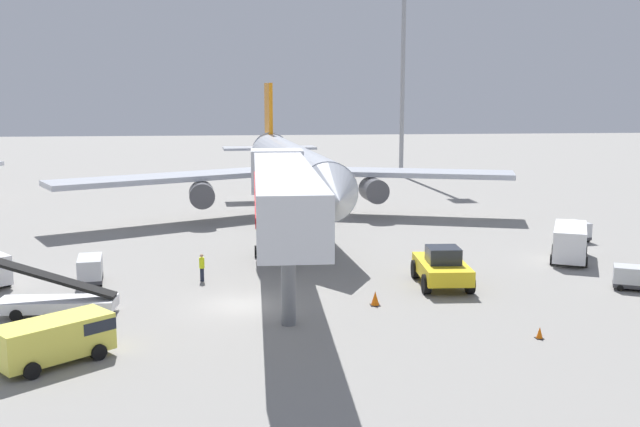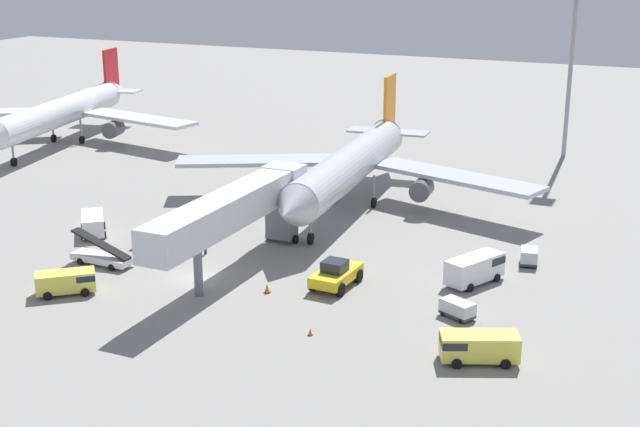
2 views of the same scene
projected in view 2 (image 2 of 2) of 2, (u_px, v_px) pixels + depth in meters
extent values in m
plane|color=gray|center=(197.00, 277.00, 73.99)|extent=(300.00, 300.00, 0.00)
cylinder|color=#B7BCC6|center=(348.00, 166.00, 91.07)|extent=(6.47, 30.05, 3.98)
cone|color=#B7BCC6|center=(291.00, 211.00, 76.01)|extent=(4.18, 3.85, 3.90)
cone|color=#B7BCC6|center=(392.00, 130.00, 106.93)|extent=(4.23, 5.79, 3.78)
cube|color=orange|center=(390.00, 102.00, 104.60)|extent=(0.72, 4.33, 6.37)
cube|color=#B7BCC6|center=(408.00, 133.00, 104.53)|extent=(5.02, 3.53, 0.24)
cube|color=#B7BCC6|center=(369.00, 130.00, 106.02)|extent=(5.02, 3.53, 0.24)
cube|color=#B7BCC6|center=(455.00, 177.00, 90.49)|extent=(19.35, 9.71, 0.44)
cube|color=#B7BCC6|center=(263.00, 161.00, 97.16)|extent=(18.83, 12.38, 0.44)
cylinder|color=#4C4C51|center=(422.00, 189.00, 90.81)|extent=(2.32, 2.89, 2.10)
cylinder|color=#4C4C51|center=(287.00, 177.00, 95.47)|extent=(2.32, 2.89, 2.10)
cylinder|color=gray|center=(310.00, 223.00, 81.36)|extent=(0.28, 0.28, 2.98)
cylinder|color=black|center=(310.00, 239.00, 81.80)|extent=(0.44, 1.13, 1.10)
cylinder|color=gray|center=(374.00, 189.00, 92.76)|extent=(0.28, 0.28, 2.98)
cylinder|color=black|center=(374.00, 202.00, 93.20)|extent=(0.44, 1.13, 1.10)
cylinder|color=gray|center=(333.00, 185.00, 94.19)|extent=(0.28, 0.28, 2.98)
cylinder|color=black|center=(333.00, 198.00, 94.63)|extent=(0.44, 1.13, 1.10)
cube|color=silver|center=(223.00, 212.00, 72.00)|extent=(3.24, 20.77, 2.70)
cube|color=red|center=(207.00, 210.00, 72.60)|extent=(0.24, 17.41, 0.44)
cube|color=silver|center=(284.00, 180.00, 81.53)|extent=(3.48, 2.84, 2.84)
cube|color=#232833|center=(290.00, 175.00, 82.58)|extent=(3.30, 0.28, 0.90)
cube|color=slate|center=(282.00, 217.00, 81.99)|extent=(2.57, 1.83, 4.02)
cylinder|color=black|center=(268.00, 235.00, 83.15)|extent=(0.31, 0.80, 0.80)
cylinder|color=black|center=(296.00, 239.00, 82.02)|extent=(0.31, 0.80, 0.80)
cylinder|color=slate|center=(198.00, 269.00, 69.44)|extent=(0.70, 0.70, 4.42)
cube|color=yellow|center=(336.00, 275.00, 71.66)|extent=(2.85, 5.38, 0.86)
cube|color=#232833|center=(335.00, 266.00, 71.17)|extent=(1.89, 1.90, 0.90)
cylinder|color=black|center=(340.00, 290.00, 69.80)|extent=(0.46, 1.12, 1.10)
cylinder|color=black|center=(313.00, 284.00, 70.87)|extent=(0.46, 1.12, 1.10)
cylinder|color=black|center=(358.00, 276.00, 72.70)|extent=(0.46, 1.12, 1.10)
cylinder|color=black|center=(332.00, 271.00, 73.76)|extent=(0.46, 1.12, 1.10)
cube|color=white|center=(102.00, 258.00, 76.64)|extent=(5.80, 2.07, 0.55)
cube|color=black|center=(101.00, 244.00, 76.26)|extent=(5.81, 1.26, 2.01)
cylinder|color=black|center=(80.00, 261.00, 76.73)|extent=(0.61, 0.25, 0.60)
cylinder|color=black|center=(93.00, 255.00, 78.19)|extent=(0.61, 0.25, 0.60)
cylinder|color=black|center=(112.00, 267.00, 75.26)|extent=(0.61, 0.25, 0.60)
cylinder|color=black|center=(124.00, 261.00, 76.73)|extent=(0.61, 0.25, 0.60)
cube|color=white|center=(475.00, 268.00, 72.26)|extent=(4.13, 5.76, 2.00)
cube|color=#1E232D|center=(489.00, 258.00, 73.28)|extent=(2.58, 2.44, 0.64)
cylinder|color=black|center=(478.00, 271.00, 74.29)|extent=(0.62, 0.77, 0.68)
cylinder|color=black|center=(496.00, 277.00, 72.90)|extent=(0.62, 0.77, 0.68)
cylinder|color=black|center=(451.00, 281.00, 72.19)|extent=(0.62, 0.77, 0.68)
cylinder|color=black|center=(470.00, 287.00, 70.80)|extent=(0.62, 0.77, 0.68)
cube|color=white|center=(93.00, 223.00, 84.48)|extent=(4.64, 5.10, 1.66)
cube|color=#1E232D|center=(92.00, 214.00, 85.92)|extent=(2.59, 2.51, 0.53)
cylinder|color=black|center=(83.00, 227.00, 85.88)|extent=(0.71, 0.76, 0.68)
cylinder|color=black|center=(103.00, 225.00, 86.35)|extent=(0.71, 0.76, 0.68)
cylinder|color=black|center=(83.00, 236.00, 83.07)|extent=(0.71, 0.76, 0.68)
cylinder|color=black|center=(104.00, 235.00, 83.54)|extent=(0.71, 0.76, 0.68)
cube|color=#E5DB4C|center=(479.00, 346.00, 58.74)|extent=(5.57, 3.92, 1.69)
cube|color=#1E232D|center=(453.00, 341.00, 58.65)|extent=(2.34, 2.57, 0.54)
cylinder|color=black|center=(457.00, 363.00, 58.05)|extent=(0.77, 0.61, 0.68)
cylinder|color=black|center=(453.00, 350.00, 59.94)|extent=(0.77, 0.61, 0.68)
cylinder|color=black|center=(505.00, 364.00, 58.00)|extent=(0.77, 0.61, 0.68)
cylinder|color=black|center=(500.00, 350.00, 59.89)|extent=(0.77, 0.61, 0.68)
cube|color=#E5DB4C|center=(66.00, 281.00, 70.11)|extent=(4.74, 4.40, 1.55)
cube|color=#1E232D|center=(85.00, 275.00, 70.42)|extent=(2.37, 2.43, 0.50)
cylinder|color=black|center=(84.00, 284.00, 71.54)|extent=(0.74, 0.70, 0.68)
cylinder|color=black|center=(85.00, 292.00, 69.86)|extent=(0.74, 0.70, 0.68)
cylinder|color=black|center=(48.00, 287.00, 70.80)|extent=(0.74, 0.70, 0.68)
cylinder|color=black|center=(48.00, 296.00, 69.11)|extent=(0.74, 0.70, 0.68)
cube|color=#38383D|center=(457.00, 314.00, 65.88)|extent=(2.92, 2.37, 0.22)
cube|color=silver|center=(458.00, 307.00, 65.72)|extent=(2.92, 2.37, 0.92)
cylinder|color=black|center=(442.00, 314.00, 66.20)|extent=(0.38, 0.27, 0.36)
cylinder|color=black|center=(454.00, 309.00, 66.96)|extent=(0.38, 0.27, 0.36)
cylinder|color=black|center=(461.00, 321.00, 64.87)|extent=(0.38, 0.27, 0.36)
cylinder|color=black|center=(472.00, 317.00, 65.63)|extent=(0.38, 0.27, 0.36)
cube|color=#38383D|center=(529.00, 261.00, 76.70)|extent=(1.82, 2.47, 0.22)
cube|color=silver|center=(529.00, 255.00, 76.52)|extent=(1.82, 2.47, 1.03)
cylinder|color=black|center=(521.00, 259.00, 77.60)|extent=(0.19, 0.38, 0.36)
cylinder|color=black|center=(536.00, 260.00, 77.32)|extent=(0.19, 0.38, 0.36)
cylinder|color=black|center=(521.00, 265.00, 76.14)|extent=(0.19, 0.38, 0.36)
cylinder|color=black|center=(536.00, 266.00, 75.86)|extent=(0.19, 0.38, 0.36)
cube|color=#38383D|center=(147.00, 241.00, 82.03)|extent=(1.73, 2.87, 0.22)
cube|color=silver|center=(147.00, 234.00, 81.83)|extent=(1.73, 2.87, 1.14)
cylinder|color=black|center=(146.00, 238.00, 83.09)|extent=(0.17, 0.37, 0.36)
cylinder|color=black|center=(158.00, 239.00, 82.78)|extent=(0.17, 0.37, 0.36)
cylinder|color=black|center=(137.00, 244.00, 81.34)|extent=(0.17, 0.37, 0.36)
cylinder|color=black|center=(149.00, 246.00, 81.04)|extent=(0.17, 0.37, 0.36)
cylinder|color=#1E2333|center=(205.00, 250.00, 79.27)|extent=(0.27, 0.27, 0.79)
cylinder|color=#D8EA19|center=(205.00, 242.00, 79.06)|extent=(0.36, 0.36, 0.62)
sphere|color=tan|center=(205.00, 238.00, 78.93)|extent=(0.21, 0.21, 0.21)
cube|color=black|center=(267.00, 293.00, 70.62)|extent=(0.51, 0.51, 0.03)
cone|color=orange|center=(267.00, 288.00, 70.51)|extent=(0.43, 0.43, 0.74)
cube|color=black|center=(85.00, 248.00, 80.93)|extent=(0.31, 0.31, 0.03)
cone|color=orange|center=(85.00, 245.00, 80.86)|extent=(0.26, 0.26, 0.45)
cube|color=black|center=(310.00, 335.00, 63.00)|extent=(0.35, 0.35, 0.03)
cone|color=orange|center=(310.00, 332.00, 62.92)|extent=(0.30, 0.30, 0.52)
cylinder|color=silver|center=(59.00, 113.00, 120.18)|extent=(9.63, 30.80, 3.74)
cone|color=silver|center=(116.00, 90.00, 137.02)|extent=(4.58, 6.23, 3.55)
cube|color=red|center=(111.00, 69.00, 134.68)|extent=(1.22, 4.42, 5.98)
cube|color=silver|center=(125.00, 91.00, 134.80)|extent=(5.03, 4.04, 0.24)
cube|color=silver|center=(98.00, 90.00, 135.74)|extent=(5.03, 4.04, 0.24)
cube|color=silver|center=(138.00, 118.00, 120.72)|extent=(18.95, 7.81, 0.44)
cube|color=silver|center=(2.00, 112.00, 125.07)|extent=(17.87, 13.82, 0.44)
cylinder|color=#4C4C51|center=(113.00, 129.00, 120.66)|extent=(2.71, 3.23, 2.20)
cylinder|color=#4C4C51|center=(18.00, 124.00, 123.70)|extent=(2.71, 3.23, 2.20)
cylinder|color=gray|center=(13.00, 151.00, 109.79)|extent=(0.28, 0.28, 2.93)
cylinder|color=black|center=(14.00, 162.00, 110.22)|extent=(0.56, 1.15, 1.10)
cylinder|color=gray|center=(81.00, 129.00, 122.20)|extent=(0.28, 0.28, 2.93)
cylinder|color=black|center=(82.00, 140.00, 122.63)|extent=(0.56, 1.15, 1.10)
cylinder|color=gray|center=(53.00, 128.00, 123.10)|extent=(0.28, 0.28, 2.93)
cylinder|color=black|center=(54.00, 138.00, 123.54)|extent=(0.56, 1.15, 1.10)
cylinder|color=#93969B|center=(573.00, 36.00, 111.12)|extent=(0.56, 0.56, 30.92)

